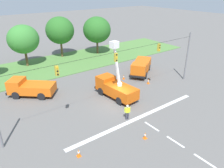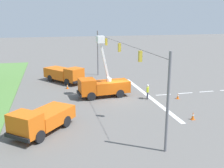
{
  "view_description": "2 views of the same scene",
  "coord_description": "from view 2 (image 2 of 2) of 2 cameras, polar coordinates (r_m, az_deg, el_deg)",
  "views": [
    {
      "loc": [
        -14.4,
        -18.23,
        13.26
      ],
      "look_at": [
        0.9,
        2.3,
        1.62
      ],
      "focal_mm": 35.0,
      "sensor_mm": 36.0,
      "label": 1
    },
    {
      "loc": [
        -28.62,
        7.71,
        9.38
      ],
      "look_at": [
        -1.44,
        1.13,
        2.15
      ],
      "focal_mm": 42.0,
      "sensor_mm": 36.0,
      "label": 2
    }
  ],
  "objects": [
    {
      "name": "lane_markings",
      "position": [
        32.78,
        10.28,
        -2.37
      ],
      "size": [
        17.6,
        15.25,
        0.01
      ],
      "color": "silver",
      "rests_on": "ground"
    },
    {
      "name": "utility_truck_bucket_lift",
      "position": [
        31.23,
        -2.05,
        -0.29
      ],
      "size": [
        2.75,
        6.32,
        7.25
      ],
      "color": "#D6560F",
      "rests_on": "ground"
    },
    {
      "name": "road_worker",
      "position": [
        30.71,
        7.76,
        -1.48
      ],
      "size": [
        0.59,
        0.39,
        1.77
      ],
      "color": "#383842",
      "rests_on": "ground"
    },
    {
      "name": "utility_truck_support_near",
      "position": [
        22.55,
        -15.17,
        -7.45
      ],
      "size": [
        6.08,
        5.73,
        2.24
      ],
      "color": "orange",
      "rests_on": "ground"
    },
    {
      "name": "traffic_cone_mid_left",
      "position": [
        37.53,
        -4.57,
        0.59
      ],
      "size": [
        0.36,
        0.36,
        0.8
      ],
      "color": "orange",
      "rests_on": "ground"
    },
    {
      "name": "traffic_cone_mid_right",
      "position": [
        31.66,
        14.14,
        -2.56
      ],
      "size": [
        0.36,
        0.36,
        0.69
      ],
      "color": "orange",
      "rests_on": "ground"
    },
    {
      "name": "traffic_cone_foreground_right",
      "position": [
        35.44,
        -9.69,
        -0.49
      ],
      "size": [
        0.36,
        0.36,
        0.7
      ],
      "color": "orange",
      "rests_on": "ground"
    },
    {
      "name": "utility_truck_support_far",
      "position": [
        38.83,
        -10.32,
        2.17
      ],
      "size": [
        6.74,
        5.85,
        2.34
      ],
      "color": "orange",
      "rests_on": "ground"
    },
    {
      "name": "ground_plane",
      "position": [
        31.09,
        1.4,
        -3.07
      ],
      "size": [
        200.0,
        200.0,
        0.0
      ],
      "primitive_type": "plane",
      "color": "#605E5B"
    },
    {
      "name": "signal_gantry",
      "position": [
        29.97,
        1.51,
        4.98
      ],
      "size": [
        26.2,
        0.33,
        7.2
      ],
      "color": "slate",
      "rests_on": "ground"
    },
    {
      "name": "traffic_cone_foreground_left",
      "position": [
        25.79,
        17.21,
        -6.62
      ],
      "size": [
        0.36,
        0.36,
        0.76
      ],
      "color": "orange",
      "rests_on": "ground"
    }
  ]
}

